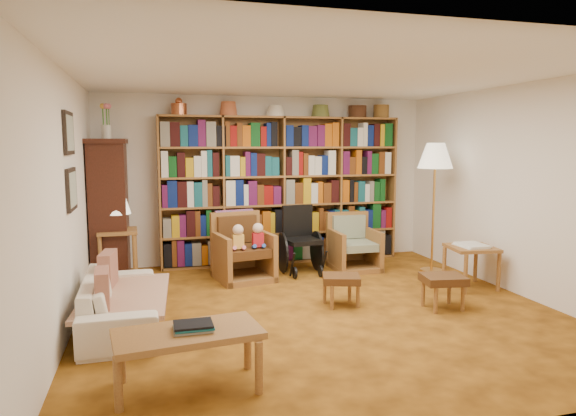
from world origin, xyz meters
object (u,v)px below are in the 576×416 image
object	(u,v)px
side_table_lamp	(118,242)
footstool_b	(443,281)
floor_lamp	(435,161)
armchair_sage	(352,247)
wheelchair	(300,242)
coffee_table	(188,338)
armchair_leather	(242,251)
side_table_papers	(471,253)
sofa	(120,301)
footstool_a	(341,281)

from	to	relation	value
side_table_lamp	footstool_b	distance (m)	4.03
side_table_lamp	floor_lamp	world-z (taller)	floor_lamp
armchair_sage	wheelchair	xyz separation A→B (m)	(-0.79, 0.00, 0.12)
armchair_sage	coffee_table	size ratio (longest dim) A/B	0.72
armchair_leather	side_table_papers	xyz separation A→B (m)	(2.68, -1.22, 0.08)
armchair_sage	floor_lamp	size ratio (longest dim) A/B	0.44
side_table_lamp	floor_lamp	distance (m)	4.39
armchair_sage	coffee_table	bearing A→B (deg)	-129.37
armchair_sage	side_table_papers	xyz separation A→B (m)	(1.04, -1.35, 0.14)
wheelchair	sofa	bearing A→B (deg)	-145.07
sofa	footstool_b	bearing A→B (deg)	-97.06
side_table_lamp	armchair_leather	world-z (taller)	armchair_leather
sofa	wheelchair	bearing A→B (deg)	-56.02
footstool_a	side_table_lamp	bearing A→B (deg)	146.44
armchair_sage	footstool_a	distance (m)	1.78
side_table_lamp	sofa	bearing A→B (deg)	-86.55
coffee_table	footstool_b	bearing A→B (deg)	22.09
armchair_leather	side_table_papers	bearing A→B (deg)	-24.50
armchair_sage	wheelchair	world-z (taller)	wheelchair
coffee_table	armchair_sage	bearing A→B (deg)	50.63
footstool_b	armchair_sage	bearing A→B (deg)	97.16
sofa	floor_lamp	xyz separation A→B (m)	(4.13, 1.13, 1.31)
side_table_papers	footstool_a	size ratio (longest dim) A/B	1.25
floor_lamp	footstool_b	bearing A→B (deg)	-116.75
armchair_sage	footstool_a	xyz separation A→B (m)	(-0.78, -1.59, -0.02)
footstool_a	side_table_papers	bearing A→B (deg)	7.64
armchair_sage	armchair_leather	bearing A→B (deg)	-175.57
side_table_lamp	armchair_leather	distance (m)	1.61
side_table_lamp	footstool_a	world-z (taller)	side_table_lamp
wheelchair	coffee_table	world-z (taller)	wheelchair
sofa	coffee_table	size ratio (longest dim) A/B	1.56
sofa	footstool_a	xyz separation A→B (m)	(2.34, 0.04, 0.03)
armchair_leather	floor_lamp	world-z (taller)	floor_lamp
footstool_a	wheelchair	bearing A→B (deg)	90.20
footstool_a	footstool_b	distance (m)	1.11
side_table_papers	footstool_b	xyz separation A→B (m)	(-0.79, -0.64, -0.14)
side_table_lamp	footstool_a	distance (m)	2.94
footstool_a	armchair_leather	bearing A→B (deg)	120.16
wheelchair	footstool_b	xyz separation A→B (m)	(1.04, -2.00, -0.12)
side_table_lamp	footstool_a	size ratio (longest dim) A/B	1.44
coffee_table	armchair_leather	bearing A→B (deg)	72.66
sofa	footstool_b	xyz separation A→B (m)	(3.38, -0.36, 0.05)
armchair_leather	floor_lamp	xyz separation A→B (m)	(2.64, -0.37, 1.20)
armchair_sage	floor_lamp	distance (m)	1.68
sofa	armchair_sage	xyz separation A→B (m)	(3.13, 1.63, 0.05)
floor_lamp	footstool_b	size ratio (longest dim) A/B	3.69
armchair_leather	footstool_b	distance (m)	2.65
side_table_lamp	wheelchair	distance (m)	2.44
sofa	side_table_papers	size ratio (longest dim) A/B	2.84
footstool_a	coffee_table	world-z (taller)	coffee_table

